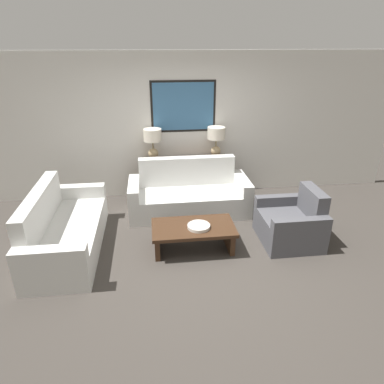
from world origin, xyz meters
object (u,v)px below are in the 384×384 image
couch_by_side (64,231)px  decorative_bowl (199,226)px  table_lamp_right (216,137)px  armchair_near_back_wall (291,224)px  console_table (185,178)px  table_lamp_left (153,140)px  coffee_table (193,232)px  couch_by_back_wall (189,196)px

couch_by_side → decorative_bowl: size_ratio=6.45×
table_lamp_right → couch_by_side: 3.09m
decorative_bowl → armchair_near_back_wall: 1.43m
console_table → table_lamp_left: size_ratio=2.79×
console_table → couch_by_side: 2.50m
armchair_near_back_wall → couch_by_side: bearing=177.0°
table_lamp_left → armchair_near_back_wall: table_lamp_left is taller
table_lamp_right → coffee_table: size_ratio=0.48×
couch_by_side → coffee_table: bearing=-7.2°
decorative_bowl → console_table: bearing=89.8°
table_lamp_right → console_table: bearing=180.0°
table_lamp_right → coffee_table: bearing=-109.7°
table_lamp_right → decorative_bowl: table_lamp_right is taller
console_table → decorative_bowl: console_table is taller
couch_by_back_wall → coffee_table: (-0.08, -1.22, -0.02)m
console_table → armchair_near_back_wall: size_ratio=1.74×
armchair_near_back_wall → decorative_bowl: bearing=-175.3°
console_table → table_lamp_right: 0.96m
console_table → coffee_table: bearing=-92.4°
decorative_bowl → armchair_near_back_wall: (1.42, 0.12, -0.12)m
console_table → decorative_bowl: (-0.01, -1.89, 0.01)m
coffee_table → armchair_near_back_wall: armchair_near_back_wall is taller
decorative_bowl → table_lamp_right: bearing=72.8°
couch_by_side → console_table: bearing=40.0°
couch_by_back_wall → couch_by_side: 2.15m
decorative_bowl → table_lamp_left: bearing=106.8°
couch_by_side → coffee_table: 1.85m
table_lamp_left → decorative_bowl: size_ratio=1.78×
couch_by_back_wall → couch_by_side: same height
table_lamp_right → couch_by_side: bearing=-147.2°
table_lamp_right → armchair_near_back_wall: (0.84, -1.78, -0.88)m
table_lamp_right → couch_by_side: table_lamp_right is taller
coffee_table → decorative_bowl: decorative_bowl is taller
decorative_bowl → armchair_near_back_wall: armchair_near_back_wall is taller
couch_by_back_wall → decorative_bowl: 1.28m
couch_by_side → table_lamp_left: bearing=50.4°
table_lamp_right → decorative_bowl: size_ratio=1.78×
couch_by_back_wall → decorative_bowl: size_ratio=6.45×
couch_by_back_wall → decorative_bowl: (-0.01, -1.28, 0.10)m
coffee_table → decorative_bowl: size_ratio=3.69×
table_lamp_right → couch_by_back_wall: bearing=-133.4°
console_table → couch_by_side: bearing=-140.0°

